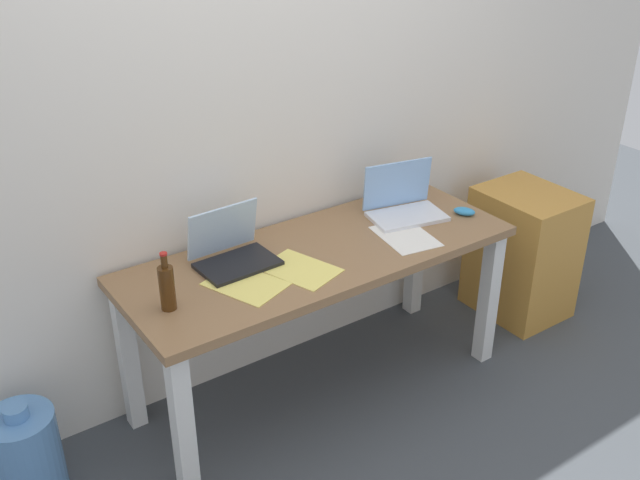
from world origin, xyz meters
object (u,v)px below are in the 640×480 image
object	(u,v)px
laptop_right	(403,204)
computer_mouse	(464,211)
water_cooler_jug	(26,454)
filing_cabinet	(522,253)
laptop_left	(232,252)
desk	(320,272)
beer_bottle	(167,287)

from	to	relation	value
laptop_right	computer_mouse	bearing A→B (deg)	-34.45
laptop_right	water_cooler_jug	distance (m)	1.89
water_cooler_jug	computer_mouse	bearing A→B (deg)	-6.15
filing_cabinet	laptop_left	bearing A→B (deg)	174.07
desk	laptop_left	xyz separation A→B (m)	(-0.35, 0.12, 0.16)
water_cooler_jug	laptop_right	bearing A→B (deg)	-1.85
computer_mouse	laptop_right	bearing A→B (deg)	113.75
filing_cabinet	computer_mouse	bearing A→B (deg)	-175.05
desk	laptop_left	bearing A→B (deg)	161.29
desk	water_cooler_jug	size ratio (longest dim) A/B	4.10
laptop_left	water_cooler_jug	world-z (taller)	laptop_left
laptop_left	laptop_right	world-z (taller)	laptop_right
laptop_left	computer_mouse	xyz separation A→B (m)	(1.10, -0.21, -0.03)
desk	filing_cabinet	distance (m)	1.30
laptop_right	beer_bottle	distance (m)	1.23
beer_bottle	computer_mouse	distance (m)	1.46
laptop_right	filing_cabinet	world-z (taller)	laptop_right
desk	water_cooler_jug	world-z (taller)	desk
computer_mouse	desk	bearing A→B (deg)	141.00
desk	laptop_left	size ratio (longest dim) A/B	5.30
desk	laptop_right	bearing A→B (deg)	7.33
beer_bottle	water_cooler_jug	distance (m)	0.87
laptop_left	computer_mouse	size ratio (longest dim) A/B	3.22
computer_mouse	filing_cabinet	world-z (taller)	computer_mouse
desk	beer_bottle	bearing A→B (deg)	-175.97
desk	beer_bottle	size ratio (longest dim) A/B	7.35
laptop_left	computer_mouse	bearing A→B (deg)	-10.99
computer_mouse	water_cooler_jug	xyz separation A→B (m)	(-2.03, 0.22, -0.56)
desk	laptop_right	xyz separation A→B (m)	(0.52, 0.07, 0.16)
laptop_left	computer_mouse	world-z (taller)	laptop_left
beer_bottle	water_cooler_jug	xyz separation A→B (m)	(-0.57, 0.17, -0.64)
laptop_left	beer_bottle	world-z (taller)	beer_bottle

